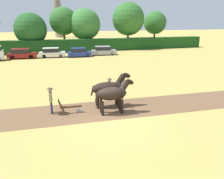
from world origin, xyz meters
TOP-DOWN VIEW (x-y plane):
  - ground_plane at (0.00, 0.00)m, footprint 240.00×240.00m
  - plowed_furrow_strip at (-4.77, 1.96)m, footprint 35.67×5.54m
  - hedgerow at (0.00, 32.08)m, footprint 61.85×1.94m
  - tree_center_left at (-5.54, 34.04)m, footprint 6.12×6.12m
  - tree_center at (0.94, 36.39)m, footprint 5.68×5.68m
  - tree_center_right at (5.16, 34.92)m, footprint 6.40×6.40m
  - tree_right at (14.44, 34.10)m, footprint 6.89×6.89m
  - tree_far_right at (22.14, 36.51)m, footprint 5.27×5.27m
  - church_spire at (2.52, 74.20)m, footprint 3.25×3.25m
  - draft_horse_lead_left at (0.63, 1.05)m, footprint 2.67×1.03m
  - draft_horse_lead_right at (0.71, 2.25)m, footprint 2.95×1.07m
  - plow at (-1.92, 1.80)m, footprint 1.64×0.48m
  - farmer_at_plow at (-3.28, 2.15)m, footprint 0.45×0.69m
  - farmer_beside_team at (1.24, 3.92)m, footprint 0.40×0.63m
  - parked_car_left at (-6.90, 26.37)m, footprint 4.58×2.08m
  - parked_car_center_left at (-2.20, 26.20)m, footprint 4.34×2.11m
  - parked_car_center at (2.24, 25.45)m, footprint 4.04×2.04m
  - parked_car_center_right at (6.73, 26.21)m, footprint 4.52×2.20m

SIDE VIEW (x-z plane):
  - ground_plane at x=0.00m, z-range 0.00..0.00m
  - plowed_furrow_strip at x=-4.77m, z-range 0.00..0.01m
  - plow at x=-1.92m, z-range -0.24..0.88m
  - parked_car_center at x=2.24m, z-range -0.03..1.47m
  - parked_car_center_right at x=6.73m, z-range -0.04..1.52m
  - parked_car_center_left at x=-2.20m, z-range -0.04..1.54m
  - parked_car_left at x=-6.90m, z-range -0.03..1.55m
  - farmer_beside_team at x=1.24m, z-range 0.12..1.74m
  - farmer_at_plow at x=-3.28m, z-range 0.16..1.94m
  - hedgerow at x=0.00m, z-range 0.00..2.41m
  - draft_horse_lead_left at x=0.63m, z-range 0.18..2.51m
  - draft_horse_lead_right at x=0.71m, z-range 0.13..2.60m
  - tree_center_left at x=-5.54m, z-range 0.63..8.02m
  - tree_center_right at x=5.16m, z-range 0.97..9.32m
  - tree_far_right at x=22.14m, z-range 1.38..9.46m
  - tree_center at x=0.94m, z-range 1.47..10.11m
  - tree_right at x=14.44m, z-range 1.38..11.05m
  - church_spire at x=2.52m, z-range 0.49..21.57m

